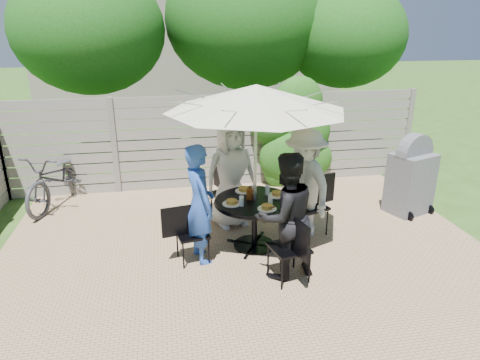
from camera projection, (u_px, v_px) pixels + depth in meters
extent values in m
plane|color=#284B17|center=(250.00, 262.00, 5.91)|extent=(60.00, 60.00, 0.00)
cube|color=#A17F5D|center=(244.00, 244.00, 6.37)|extent=(7.00, 6.00, 0.02)
cube|color=gray|center=(220.00, 142.00, 8.36)|extent=(8.00, 0.10, 1.85)
ellipsoid|color=#1A4F12|center=(291.00, 141.00, 8.47)|extent=(1.20, 0.70, 1.80)
cube|color=gray|center=(187.00, 40.00, 16.13)|extent=(10.00, 6.00, 5.00)
ellipsoid|color=#164710|center=(89.00, 30.00, 9.08)|extent=(3.20, 3.20, 2.72)
ellipsoid|color=#164710|center=(246.00, 20.00, 10.06)|extent=(3.80, 3.80, 3.23)
ellipsoid|color=#164710|center=(345.00, 36.00, 9.90)|extent=(2.80, 2.80, 2.38)
cylinder|color=black|center=(255.00, 201.00, 6.07)|extent=(1.39, 1.39, 0.03)
cylinder|color=black|center=(255.00, 224.00, 6.19)|extent=(0.08, 0.08, 0.73)
cylinder|color=black|center=(254.00, 245.00, 6.31)|extent=(0.61, 0.61, 0.04)
cylinder|color=silver|center=(255.00, 175.00, 5.93)|extent=(0.04, 0.04, 2.24)
cone|color=beige|center=(256.00, 98.00, 5.56)|extent=(2.98, 2.98, 0.34)
cube|color=black|center=(228.00, 194.00, 6.96)|extent=(0.61, 0.61, 0.04)
cube|color=black|center=(221.00, 175.00, 7.06)|extent=(0.19, 0.46, 0.48)
imported|color=silver|center=(231.00, 174.00, 6.72)|extent=(0.97, 0.76, 1.75)
cube|color=black|center=(192.00, 234.00, 5.79)|extent=(0.48, 0.48, 0.03)
cube|color=black|center=(177.00, 221.00, 5.65)|extent=(0.41, 0.10, 0.42)
imported|color=#264BA7|center=(200.00, 204.00, 5.70)|extent=(0.54, 0.69, 1.67)
cube|color=black|center=(289.00, 248.00, 5.36)|extent=(0.53, 0.53, 0.04)
cube|color=black|center=(299.00, 238.00, 5.08)|extent=(0.13, 0.44, 0.46)
imported|color=black|center=(285.00, 217.00, 5.33)|extent=(0.95, 0.82, 1.67)
cube|color=black|center=(310.00, 207.00, 6.54)|extent=(0.58, 0.58, 0.04)
cube|color=black|center=(322.00, 189.00, 6.56)|extent=(0.44, 0.18, 0.46)
imported|color=#B6B6B1|center=(305.00, 184.00, 6.36)|extent=(0.90, 1.23, 1.71)
cylinder|color=white|center=(244.00, 191.00, 6.36)|extent=(0.26, 0.26, 0.01)
cylinder|color=#B88836|center=(244.00, 189.00, 6.35)|extent=(0.15, 0.15, 0.05)
cylinder|color=white|center=(232.00, 204.00, 5.91)|extent=(0.26, 0.26, 0.01)
cylinder|color=#B88836|center=(232.00, 202.00, 5.90)|extent=(0.15, 0.15, 0.05)
cylinder|color=white|center=(267.00, 209.00, 5.75)|extent=(0.26, 0.26, 0.01)
cylinder|color=#B88836|center=(267.00, 207.00, 5.74)|extent=(0.15, 0.15, 0.05)
cylinder|color=white|center=(277.00, 195.00, 6.20)|extent=(0.26, 0.26, 0.01)
cylinder|color=#B88836|center=(277.00, 193.00, 6.19)|extent=(0.15, 0.15, 0.05)
cylinder|color=silver|center=(242.00, 201.00, 5.84)|extent=(0.07, 0.07, 0.14)
cylinder|color=silver|center=(270.00, 201.00, 5.86)|extent=(0.07, 0.07, 0.14)
cylinder|color=silver|center=(267.00, 190.00, 6.23)|extent=(0.07, 0.07, 0.14)
cylinder|color=#59280C|center=(250.00, 194.00, 6.05)|extent=(0.09, 0.09, 0.16)
cylinder|color=#C6B293|center=(254.00, 190.00, 6.27)|extent=(0.08, 0.08, 0.12)
imported|color=#333338|center=(59.00, 178.00, 7.64)|extent=(1.27, 2.05, 1.02)
cube|color=slate|center=(410.00, 184.00, 7.29)|extent=(0.83, 0.73, 1.06)
cylinder|color=slate|center=(414.00, 154.00, 7.11)|extent=(0.73, 0.44, 0.70)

